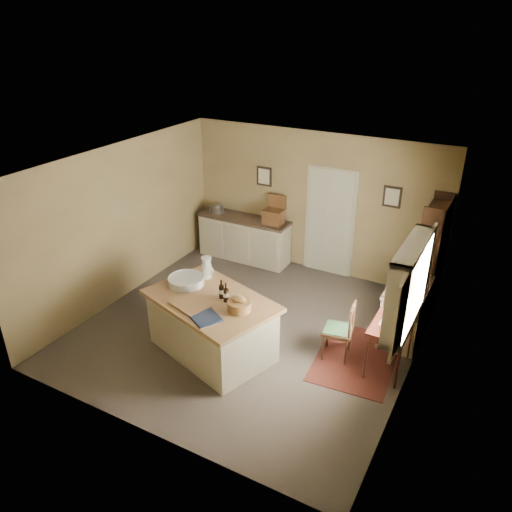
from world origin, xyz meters
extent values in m
plane|color=#4D433B|center=(0.00, 0.00, 0.00)|extent=(5.00, 5.00, 0.00)
cube|color=#988154|center=(0.00, 2.50, 1.35)|extent=(5.00, 0.10, 2.70)
cube|color=#988154|center=(0.00, -2.50, 1.35)|extent=(5.00, 0.10, 2.70)
cube|color=#988154|center=(-2.50, 0.00, 1.35)|extent=(0.10, 5.00, 2.70)
cube|color=#988154|center=(2.50, 0.00, 1.35)|extent=(0.10, 5.00, 2.70)
plane|color=silver|center=(0.00, 0.00, 2.70)|extent=(5.00, 5.00, 0.00)
cube|color=beige|center=(0.35, 2.47, 1.05)|extent=(0.97, 0.06, 2.11)
cube|color=black|center=(-1.05, 2.48, 1.72)|extent=(0.32, 0.02, 0.38)
cube|color=beige|center=(-1.05, 2.47, 1.72)|extent=(0.24, 0.01, 0.30)
cube|color=black|center=(1.45, 2.48, 1.72)|extent=(0.32, 0.02, 0.38)
cube|color=beige|center=(1.45, 2.47, 1.72)|extent=(0.24, 0.01, 0.30)
cube|color=#BFB795|center=(2.38, -0.20, 1.02)|extent=(0.25, 1.32, 0.06)
cube|color=#BFB795|center=(2.38, -0.20, 2.08)|extent=(0.25, 1.32, 0.06)
cube|color=white|center=(2.50, -0.20, 1.55)|extent=(0.01, 1.20, 1.00)
cube|color=#BFB795|center=(2.46, -1.02, 1.55)|extent=(0.04, 0.35, 1.00)
cube|color=#BFB795|center=(2.46, 0.62, 1.55)|extent=(0.04, 0.35, 1.00)
cube|color=#BFB795|center=(-0.20, -0.77, 0.42)|extent=(1.97, 1.55, 0.85)
cube|color=#966341|center=(-0.20, -0.77, 0.88)|extent=(2.13, 1.71, 0.06)
cylinder|color=white|center=(-0.76, -0.58, 0.96)|extent=(0.54, 0.54, 0.11)
cube|color=#966341|center=(-0.36, -1.05, 0.92)|extent=(0.63, 0.52, 0.03)
cube|color=black|center=(-0.01, -1.21, 0.92)|extent=(0.54, 0.51, 0.02)
cylinder|color=olive|center=(0.31, -0.83, 0.98)|extent=(0.32, 0.32, 0.14)
cylinder|color=black|center=(-0.07, -0.67, 1.05)|extent=(0.08, 0.08, 0.29)
cylinder|color=black|center=(0.03, -0.72, 1.05)|extent=(0.08, 0.08, 0.29)
cube|color=#BFB795|center=(-1.35, 2.20, 0.42)|extent=(1.86, 0.51, 0.85)
cube|color=#332319|center=(-1.35, 2.20, 0.88)|extent=(1.90, 0.54, 0.05)
cube|color=#462713|center=(-0.70, 2.20, 1.04)|extent=(0.37, 0.28, 0.28)
cylinder|color=#59544F|center=(-2.00, 2.20, 0.99)|extent=(0.32, 0.32, 0.18)
cube|color=#43130F|center=(1.75, 0.10, 0.00)|extent=(1.23, 1.69, 0.01)
cube|color=#34140F|center=(2.20, 0.10, 0.75)|extent=(0.51, 0.84, 0.03)
cube|color=#34140F|center=(2.20, 0.10, 0.68)|extent=(0.45, 0.78, 0.10)
cube|color=silver|center=(2.15, 0.10, 0.77)|extent=(0.22, 0.30, 0.01)
cylinder|color=black|center=(2.30, 0.33, 0.79)|extent=(0.05, 0.05, 0.05)
cylinder|color=#34140F|center=(1.98, -0.28, 0.36)|extent=(0.04, 0.04, 0.72)
cylinder|color=#34140F|center=(2.42, -0.28, 0.36)|extent=(0.04, 0.04, 0.72)
cylinder|color=#34140F|center=(1.98, 0.48, 0.36)|extent=(0.04, 0.04, 0.72)
cylinder|color=#34140F|center=(2.42, 0.48, 0.36)|extent=(0.04, 0.04, 0.72)
cube|color=#BFB795|center=(2.20, 0.96, 0.42)|extent=(0.55, 1.00, 0.85)
cube|color=#332319|center=(2.20, 0.96, 0.88)|extent=(0.58, 1.04, 0.05)
cylinder|color=silver|center=(2.17, 0.81, 0.95)|extent=(0.24, 0.24, 0.09)
cube|color=black|center=(2.31, 1.56, 0.99)|extent=(0.34, 0.04, 1.97)
cube|color=black|center=(2.31, 2.40, 0.99)|extent=(0.34, 0.04, 1.97)
cube|color=black|center=(2.47, 1.98, 0.99)|extent=(0.02, 0.89, 1.97)
cube|color=black|center=(2.31, 1.98, 0.05)|extent=(0.34, 0.85, 0.03)
cube|color=black|center=(2.31, 1.98, 0.54)|extent=(0.34, 0.85, 0.03)
cube|color=black|center=(2.31, 1.98, 1.04)|extent=(0.34, 0.85, 0.03)
cube|color=black|center=(2.31, 1.98, 1.43)|extent=(0.34, 0.85, 0.03)
cube|color=black|center=(2.31, 1.98, 1.82)|extent=(0.34, 0.85, 0.03)
cylinder|color=white|center=(2.31, 1.98, 1.10)|extent=(0.12, 0.12, 0.11)
camera|label=1|loc=(3.30, -5.83, 4.59)|focal=35.00mm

